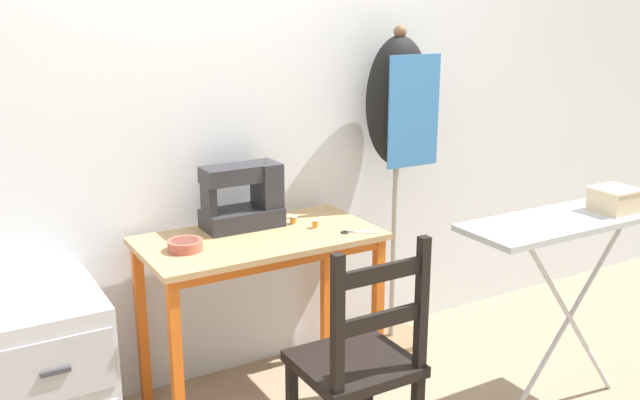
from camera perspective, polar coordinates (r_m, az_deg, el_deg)
wall_back at (r=3.13m, az=-7.71°, el=8.09°), size 10.00×0.05×2.55m
sewing_table at (r=2.98m, az=-4.74°, el=-4.88°), size 0.98×0.52×0.74m
sewing_machine at (r=3.05m, az=-5.97°, el=0.21°), size 0.35×0.18×0.30m
fabric_bowl at (r=2.81m, az=-10.73°, el=-3.55°), size 0.14×0.14×0.04m
scissors at (r=2.98m, az=2.64°, el=-2.58°), size 0.14×0.10×0.01m
thread_spool_near_machine at (r=3.09m, az=-2.15°, el=-1.61°), size 0.03×0.03×0.04m
thread_spool_mid_table at (r=3.03m, az=-0.38°, el=-1.93°), size 0.03×0.03×0.04m
wooden_chair at (r=2.61m, az=3.12°, el=-13.00°), size 0.40×0.38×0.92m
filing_cabinet at (r=2.94m, az=-21.07°, el=-13.01°), size 0.44×0.51×0.64m
dress_form at (r=3.38m, az=6.25°, el=6.47°), size 0.33×0.32×1.57m
ironing_board at (r=3.02m, az=19.98°, el=-2.07°), size 1.05×0.31×0.87m
storage_box at (r=3.08m, az=22.51°, el=0.03°), size 0.17×0.16×0.10m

